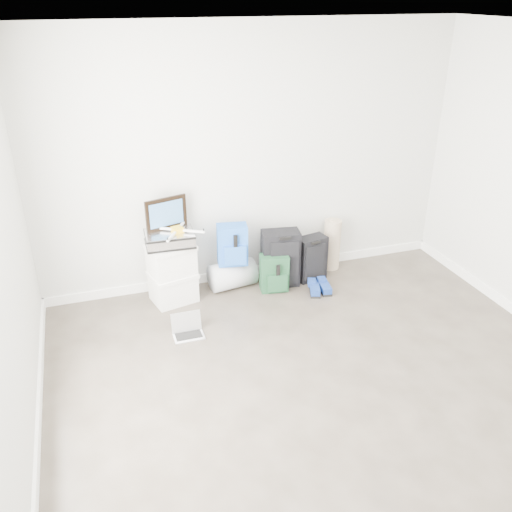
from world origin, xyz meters
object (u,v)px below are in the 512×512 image
object	(u,v)px
carry_on	(311,258)
boxes_stack	(172,273)
laptop	(188,330)
briefcase	(170,238)
large_suitcase	(281,258)
duffel_bag	(232,275)

from	to	relation	value
carry_on	boxes_stack	bearing A→B (deg)	167.57
carry_on	laptop	distance (m)	1.68
briefcase	large_suitcase	distance (m)	1.24
duffel_bag	large_suitcase	world-z (taller)	large_suitcase
duffel_bag	large_suitcase	distance (m)	0.55
boxes_stack	carry_on	bearing A→B (deg)	-13.81
briefcase	duffel_bag	size ratio (longest dim) A/B	0.97
duffel_bag	laptop	world-z (taller)	duffel_bag
briefcase	carry_on	xyz separation A→B (m)	(1.54, -0.02, -0.45)
boxes_stack	laptop	world-z (taller)	boxes_stack
briefcase	large_suitcase	world-z (taller)	briefcase
briefcase	duffel_bag	xyz separation A→B (m)	(0.66, 0.07, -0.56)
carry_on	duffel_bag	bearing A→B (deg)	162.26
briefcase	laptop	bearing A→B (deg)	-86.79
briefcase	carry_on	world-z (taller)	briefcase
large_suitcase	laptop	bearing A→B (deg)	-142.01
boxes_stack	carry_on	xyz separation A→B (m)	(1.54, -0.02, -0.07)
large_suitcase	duffel_bag	bearing A→B (deg)	178.54
boxes_stack	laptop	distance (m)	0.72
large_suitcase	laptop	xyz separation A→B (m)	(-1.17, -0.64, -0.26)
briefcase	carry_on	distance (m)	1.61
boxes_stack	carry_on	size ratio (longest dim) A/B	1.26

